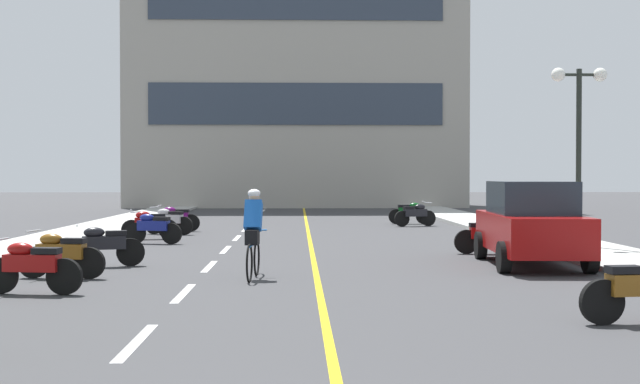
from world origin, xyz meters
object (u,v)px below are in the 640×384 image
motorcycle_5 (103,245)px  motorcycle_8 (149,224)px  motorcycle_9 (169,220)px  motorcycle_3 (31,266)px  street_lamp_mid (579,114)px  parked_car_near (531,223)px  motorcycle_6 (489,235)px  motorcycle_12 (410,212)px  motorcycle_10 (175,218)px  cyclist_rider (253,232)px  motorcycle_11 (415,214)px  motorcycle_7 (153,227)px  motorcycle_4 (61,254)px

motorcycle_5 → motorcycle_8: bearing=93.0°
motorcycle_9 → motorcycle_3: bearing=-90.5°
street_lamp_mid → motorcycle_9: (-11.56, 5.91, -3.08)m
parked_car_near → motorcycle_9: bearing=134.0°
parked_car_near → motorcycle_6: size_ratio=2.52×
motorcycle_6 → motorcycle_12: (-0.24, 12.60, 0.00)m
motorcycle_10 → cyclist_rider: 13.56m
motorcycle_5 → motorcycle_6: bearing=17.0°
motorcycle_11 → street_lamp_mid: bearing=-74.4°
street_lamp_mid → motorcycle_10: (-11.58, 7.42, -3.08)m
motorcycle_8 → motorcycle_11: size_ratio=1.02×
motorcycle_9 → motorcycle_12: size_ratio=0.97×
motorcycle_9 → motorcycle_11: bearing=25.4°
motorcycle_11 → motorcycle_3: bearing=-116.5°
parked_car_near → motorcycle_7: bearing=147.0°
motorcycle_9 → parked_car_near: bearing=-46.0°
motorcycle_3 → motorcycle_11: bearing=63.5°
motorcycle_6 → motorcycle_5: bearing=-163.0°
parked_car_near → motorcycle_5: parked_car_near is taller
motorcycle_9 → motorcycle_12: bearing=33.1°
motorcycle_3 → street_lamp_mid: bearing=33.5°
parked_car_near → motorcycle_12: (-0.52, 15.29, -0.44)m
motorcycle_8 → motorcycle_11: 10.90m
motorcycle_4 → motorcycle_11: (8.97, 15.72, 0.00)m
motorcycle_5 → cyclist_rider: size_ratio=0.94×
parked_car_near → motorcycle_5: 9.17m
motorcycle_7 → motorcycle_6: bearing=-20.1°
motorcycle_4 → motorcycle_12: bearing=62.5°
motorcycle_10 → parked_car_near: bearing=-50.1°
parked_car_near → motorcycle_9: size_ratio=2.61×
motorcycle_3 → motorcycle_7: bearing=88.6°
motorcycle_4 → motorcycle_5: (0.34, 1.97, 0.00)m
motorcycle_9 → motorcycle_10: bearing=90.8°
motorcycle_4 → cyclist_rider: 3.65m
cyclist_rider → motorcycle_11: bearing=71.3°
motorcycle_7 → motorcycle_8: same height
motorcycle_6 → motorcycle_10: 12.31m
motorcycle_5 → motorcycle_6: size_ratio=0.98×
parked_car_near → motorcycle_11: size_ratio=2.59×
parked_car_near → motorcycle_3: 10.23m
motorcycle_6 → motorcycle_3: bearing=-143.5°
motorcycle_10 → motorcycle_12: same height
motorcycle_8 → cyclist_rider: 10.35m
motorcycle_9 → motorcycle_7: bearing=-88.1°
parked_car_near → motorcycle_8: size_ratio=2.54×
cyclist_rider → motorcycle_3: bearing=-150.1°
street_lamp_mid → motorcycle_4: 13.43m
motorcycle_5 → motorcycle_11: 16.24m
motorcycle_5 → cyclist_rider: bearing=-31.5°
motorcycle_3 → motorcycle_4: size_ratio=1.00×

